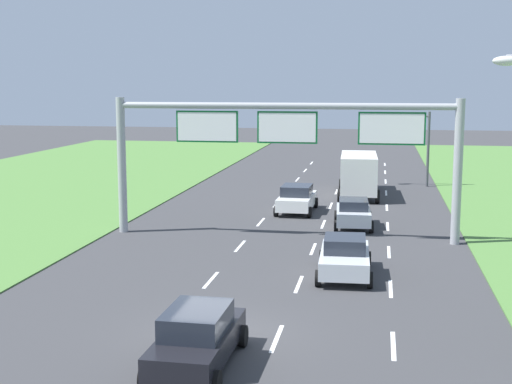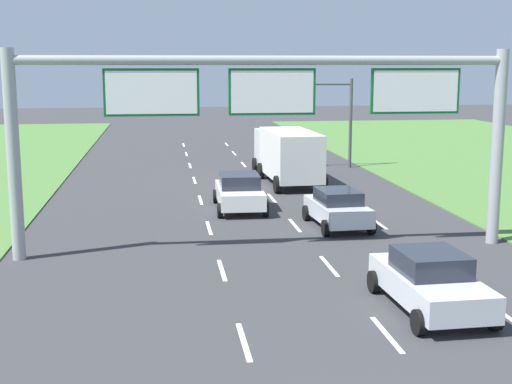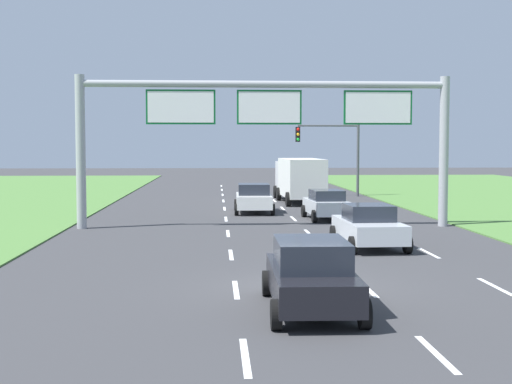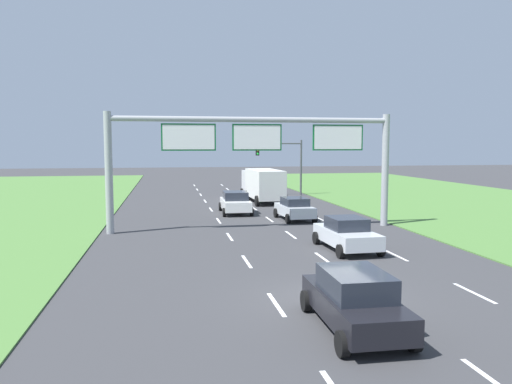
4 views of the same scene
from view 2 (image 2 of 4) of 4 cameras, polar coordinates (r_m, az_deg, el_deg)
lane_dashes_inner_left at (r=25.75m, az=-3.32°, el=-4.37°), size 0.14×68.40×0.01m
lane_dashes_inner_right at (r=26.23m, az=4.34°, el=-4.11°), size 0.14×68.40×0.01m
lane_dashes_slip at (r=27.16m, az=11.60°, el=-3.80°), size 0.14×68.40×0.01m
car_near_red at (r=28.78m, az=6.55°, el=-1.27°), size 2.24×4.06×1.53m
car_lead_silver at (r=19.62m, az=13.76°, el=-6.93°), size 2.32×4.49×1.60m
car_mid_lane at (r=32.03m, az=-1.34°, el=0.04°), size 2.26×4.50×1.63m
box_truck at (r=39.51m, az=2.47°, el=3.13°), size 2.91×8.33×2.92m
sign_gantry at (r=24.40m, az=1.22°, el=6.63°), size 17.24×0.44×7.00m
traffic_light_mast at (r=44.83m, az=5.20°, el=6.82°), size 4.76×0.49×5.60m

